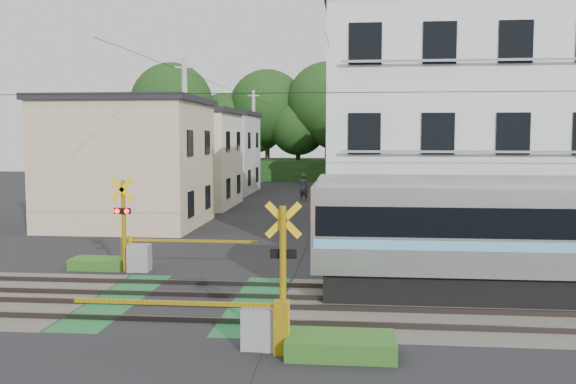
# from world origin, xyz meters

# --- Properties ---
(ground) EXTENTS (120.00, 120.00, 0.00)m
(ground) POSITION_xyz_m (0.00, 0.00, 0.00)
(ground) COLOR black
(track_bed) EXTENTS (120.00, 120.00, 0.14)m
(track_bed) POSITION_xyz_m (0.00, 0.00, 0.04)
(track_bed) COLOR #47423A
(track_bed) RESTS_ON ground
(crossing_signal_near) EXTENTS (4.74, 0.65, 3.09)m
(crossing_signal_near) POSITION_xyz_m (2.59, -3.65, 0.71)
(crossing_signal_near) COLOR yellow
(crossing_signal_near) RESTS_ON ground
(crossing_signal_far) EXTENTS (4.74, 0.65, 3.09)m
(crossing_signal_far) POSITION_xyz_m (-2.59, 3.65, 0.71)
(crossing_signal_far) COLOR yellow
(crossing_signal_far) RESTS_ON ground
(apartment_block) EXTENTS (10.20, 8.36, 9.30)m
(apartment_block) POSITION_xyz_m (8.50, 9.49, 4.66)
(apartment_block) COLOR silver
(apartment_block) RESTS_ON ground
(houses_row) EXTENTS (22.07, 31.35, 6.80)m
(houses_row) POSITION_xyz_m (0.25, 25.92, 3.24)
(houses_row) COLOR #C8B18D
(houses_row) RESTS_ON ground
(tree_hill) EXTENTS (40.00, 13.09, 11.86)m
(tree_hill) POSITION_xyz_m (0.82, 48.76, 6.01)
(tree_hill) COLOR #193913
(tree_hill) RESTS_ON ground
(catenary) EXTENTS (60.00, 5.04, 7.00)m
(catenary) POSITION_xyz_m (6.00, 0.03, 3.70)
(catenary) COLOR #2D2D33
(catenary) RESTS_ON ground
(utility_poles) EXTENTS (7.90, 42.00, 8.00)m
(utility_poles) POSITION_xyz_m (-1.05, 23.01, 4.08)
(utility_poles) COLOR #A5A5A0
(utility_poles) RESTS_ON ground
(pedestrian) EXTENTS (0.76, 0.57, 1.89)m
(pedestrian) POSITION_xyz_m (1.13, 26.78, 0.94)
(pedestrian) COLOR #30333C
(pedestrian) RESTS_ON ground
(weed_patches) EXTENTS (10.25, 8.80, 0.40)m
(weed_patches) POSITION_xyz_m (1.76, -0.09, 0.18)
(weed_patches) COLOR #2D5E1E
(weed_patches) RESTS_ON ground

